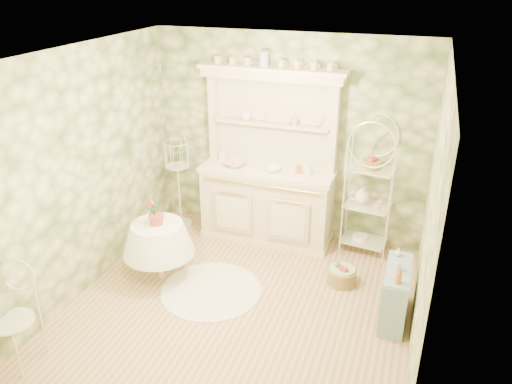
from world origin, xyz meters
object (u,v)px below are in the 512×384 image
(round_table, at_px, (159,253))
(birdcage_stand, at_px, (179,182))
(bakers_rack, at_px, (369,189))
(side_shelf, at_px, (395,295))
(floor_basket, at_px, (342,275))
(cafe_chair, at_px, (12,323))
(kitchen_dresser, at_px, (267,159))

(round_table, relative_size, birdcage_stand, 0.49)
(bakers_rack, relative_size, birdcage_stand, 1.31)
(side_shelf, height_order, birdcage_stand, birdcage_stand)
(floor_basket, bearing_deg, round_table, -164.46)
(bakers_rack, distance_m, cafe_chair, 4.18)
(round_table, bearing_deg, birdcage_stand, 106.47)
(kitchen_dresser, relative_size, bakers_rack, 1.31)
(bakers_rack, height_order, cafe_chair, bakers_rack)
(round_table, relative_size, floor_basket, 1.97)
(round_table, xyz_separation_m, cafe_chair, (-0.58, -1.67, 0.10))
(kitchen_dresser, height_order, cafe_chair, kitchen_dresser)
(cafe_chair, relative_size, birdcage_stand, 0.64)
(side_shelf, height_order, cafe_chair, cafe_chair)
(bakers_rack, relative_size, floor_basket, 5.25)
(cafe_chair, bearing_deg, kitchen_dresser, 51.06)
(bakers_rack, xyz_separation_m, cafe_chair, (-2.79, -3.09, -0.44))
(side_shelf, relative_size, floor_basket, 2.06)
(kitchen_dresser, distance_m, cafe_chair, 3.42)
(side_shelf, height_order, round_table, round_table)
(bakers_rack, xyz_separation_m, floor_basket, (-0.13, -0.84, -0.77))
(kitchen_dresser, distance_m, birdcage_stand, 1.36)
(bakers_rack, height_order, round_table, bakers_rack)
(bakers_rack, height_order, floor_basket, bakers_rack)
(side_shelf, relative_size, round_table, 1.05)
(round_table, height_order, birdcage_stand, birdcage_stand)
(kitchen_dresser, xyz_separation_m, bakers_rack, (1.31, 0.09, -0.27))
(bakers_rack, xyz_separation_m, side_shelf, (0.50, -1.29, -0.58))
(round_table, height_order, floor_basket, round_table)
(side_shelf, xyz_separation_m, floor_basket, (-0.63, 0.45, -0.19))
(birdcage_stand, distance_m, floor_basket, 2.60)
(round_table, bearing_deg, bakers_rack, 32.76)
(side_shelf, bearing_deg, kitchen_dresser, 139.73)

